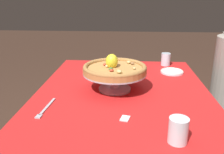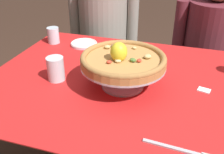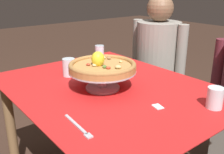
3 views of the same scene
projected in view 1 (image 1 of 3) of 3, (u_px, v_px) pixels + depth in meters
The scene contains 9 objects.
dining_table at pixel (123, 106), 1.40m from camera, with size 1.23×0.95×0.72m.
pizza_stand at pixel (115, 78), 1.35m from camera, with size 0.35×0.35×0.10m.
pizza at pixel (115, 68), 1.33m from camera, with size 0.35×0.35×0.10m.
water_glass_back_right at pixel (178, 132), 0.88m from camera, with size 0.07×0.07×0.10m.
water_glass_side_left at pixel (112, 67), 1.63m from camera, with size 0.07×0.07×0.11m.
water_glass_back_left at pixel (166, 60), 1.82m from camera, with size 0.07×0.07×0.09m.
side_plate at pixel (172, 72), 1.66m from camera, with size 0.15×0.15×0.02m.
dinner_fork at pixel (45, 109), 1.14m from camera, with size 0.21×0.03×0.01m.
sugar_packet at pixel (125, 118), 1.05m from camera, with size 0.05×0.04×0.01m, color white.
Camera 1 is at (1.27, 0.02, 1.24)m, focal length 39.11 mm.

